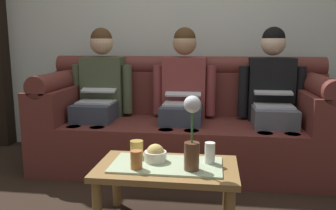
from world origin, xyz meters
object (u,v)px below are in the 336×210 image
coffee_table (167,174)px  snack_bowl (155,155)px  person_middle (183,93)px  couch (183,125)px  cup_near_right (210,153)px  person_left (100,91)px  cup_near_left (136,160)px  cup_far_center (137,149)px  flower_vase (192,135)px  person_right (272,94)px

coffee_table → snack_bowl: size_ratio=6.26×
person_middle → snack_bowl: (-0.07, -1.01, -0.24)m
person_middle → snack_bowl: bearing=-94.2°
couch → cup_near_right: size_ratio=19.78×
person_left → person_middle: (0.76, 0.00, -0.00)m
coffee_table → cup_near_left: 0.22m
person_left → person_middle: 0.76m
couch → cup_near_left: bearing=-97.9°
cup_near_right → cup_far_center: (-0.46, 0.06, -0.01)m
couch → cup_far_center: 0.96m
person_middle → flower_vase: (0.15, -1.12, -0.07)m
couch → cup_near_right: bearing=-75.7°
couch → cup_near_right: couch is taller
person_left → coffee_table: person_left is taller
person_middle → couch: bearing=90.0°
couch → person_middle: (0.00, -0.00, 0.29)m
couch → person_middle: 0.29m
person_right → cup_far_center: 1.36m
coffee_table → flower_vase: flower_vase is taller
person_right → cup_near_right: 1.13m
flower_vase → cup_far_center: (-0.36, 0.18, -0.15)m
coffee_table → cup_far_center: (-0.21, 0.11, 0.11)m
couch → person_left: 0.81m
person_left → couch: bearing=0.4°
person_left → snack_bowl: 1.24m
person_left → snack_bowl: bearing=-55.9°
person_right → snack_bowl: size_ratio=9.12×
person_left → cup_near_right: person_left is taller
cup_near_right → person_middle: bearing=104.3°
person_middle → person_right: 0.76m
person_left → person_right: (1.51, -0.00, 0.00)m
flower_vase → cup_near_right: bearing=52.2°
person_middle → cup_far_center: (-0.21, -0.94, -0.23)m
person_right → flower_vase: (-0.60, -1.12, -0.07)m
person_middle → snack_bowl: person_middle is taller
cup_near_left → coffee_table: bearing=32.9°
person_left → coffee_table: size_ratio=1.46×
cup_far_center → person_left: bearing=120.5°
person_right → snack_bowl: bearing=-129.5°
flower_vase → coffee_table: bearing=152.8°
person_middle → cup_near_left: bearing=-98.0°
cup_near_right → coffee_table: bearing=-168.8°
cup_near_left → cup_near_right: bearing=20.4°
person_right → flower_vase: size_ratio=2.87×
couch → person_left: size_ratio=2.04×
coffee_table → person_left: bearing=126.0°
snack_bowl → cup_near_left: bearing=-122.1°
coffee_table → cup_far_center: bearing=152.9°
cup_near_left → snack_bowl: bearing=57.9°
cup_near_left → cup_far_center: bearing=102.3°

